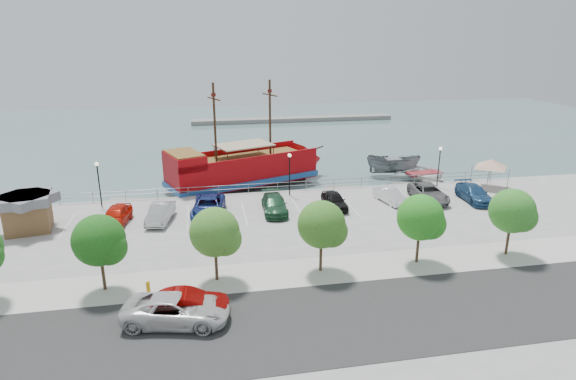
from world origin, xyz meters
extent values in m
plane|color=slate|center=(0.00, 0.00, -1.00)|extent=(160.00, 160.00, 0.00)
cube|color=#2A2A2A|center=(0.00, -16.00, 0.01)|extent=(100.00, 8.00, 0.04)
cube|color=beige|center=(0.00, -10.00, 0.01)|extent=(100.00, 4.00, 0.05)
cylinder|color=gray|center=(0.00, 7.80, 0.95)|extent=(50.00, 0.06, 0.06)
cylinder|color=gray|center=(0.00, 7.80, 0.55)|extent=(50.00, 0.06, 0.06)
cube|color=gray|center=(10.00, 55.00, -0.60)|extent=(40.00, 3.00, 0.80)
cube|color=#9F040A|center=(-4.06, 13.19, 0.95)|extent=(17.20, 10.76, 2.67)
cube|color=#1C488C|center=(-4.06, 13.19, 0.08)|extent=(17.60, 11.16, 0.62)
cone|color=#9F040A|center=(4.37, 16.47, 0.95)|extent=(4.86, 5.79, 4.94)
cube|color=#9F040A|center=(-10.29, 10.76, 3.01)|extent=(4.74, 5.91, 1.44)
cube|color=brown|center=(-10.29, 10.76, 3.78)|extent=(4.40, 5.45, 0.12)
cube|color=brown|center=(-3.58, 13.37, 2.34)|extent=(14.10, 9.06, 0.15)
cube|color=#9F040A|center=(-4.95, 15.49, 2.65)|extent=(15.41, 6.16, 0.72)
cube|color=#9F040A|center=(-3.16, 10.89, 2.65)|extent=(15.41, 6.16, 0.72)
cylinder|color=#382111|center=(-0.70, 14.49, 6.51)|extent=(0.32, 0.32, 8.43)
cylinder|color=#382111|center=(-6.93, 12.07, 6.51)|extent=(0.32, 0.32, 8.43)
cylinder|color=#382111|center=(-0.70, 14.49, 9.08)|extent=(1.25, 2.93, 0.14)
cylinder|color=#382111|center=(-6.93, 12.07, 9.08)|extent=(1.25, 2.93, 0.14)
cube|color=tan|center=(-3.87, 13.26, 3.83)|extent=(6.98, 5.80, 0.12)
cylinder|color=#382111|center=(5.05, 16.73, 2.19)|extent=(2.45, 1.08, 0.61)
imported|color=slate|center=(14.13, 14.07, 0.22)|extent=(6.75, 4.61, 2.45)
imported|color=white|center=(16.83, 11.20, -0.25)|extent=(6.08, 7.88, 1.51)
cube|color=gray|center=(-14.92, 9.20, -0.81)|extent=(6.82, 3.52, 0.37)
cube|color=slate|center=(7.81, 9.20, -0.80)|extent=(7.10, 3.41, 0.39)
cube|color=#666154|center=(15.68, 9.20, -0.81)|extent=(6.93, 2.92, 0.38)
cube|color=brown|center=(-22.76, 1.50, 1.20)|extent=(3.79, 3.79, 2.41)
cube|color=slate|center=(-22.76, 1.50, 2.68)|extent=(4.30, 4.30, 0.77)
cylinder|color=slate|center=(19.77, 6.33, 1.09)|extent=(0.08, 0.08, 2.17)
cylinder|color=slate|center=(22.32, 6.65, 1.09)|extent=(0.08, 0.08, 2.17)
cylinder|color=slate|center=(20.09, 3.78, 1.09)|extent=(0.08, 0.08, 2.17)
cylinder|color=slate|center=(22.64, 4.10, 1.09)|extent=(0.08, 0.08, 2.17)
pyramid|color=silver|center=(21.20, 5.22, 3.02)|extent=(4.64, 4.64, 0.89)
imported|color=silver|center=(-10.41, -14.56, 0.82)|extent=(6.34, 3.88, 1.64)
imported|color=#860402|center=(-9.82, -13.98, 0.77)|extent=(4.80, 2.07, 1.54)
cylinder|color=#C48808|center=(-12.28, -10.80, 0.30)|extent=(0.24, 0.24, 0.61)
sphere|color=#C48808|center=(-12.28, -10.80, 0.63)|extent=(0.26, 0.26, 0.26)
cylinder|color=black|center=(-18.00, 6.50, 2.00)|extent=(0.12, 0.12, 4.00)
sphere|color=#FFF2CC|center=(-18.00, 6.50, 4.10)|extent=(0.36, 0.36, 0.36)
cylinder|color=black|center=(0.00, 6.50, 2.00)|extent=(0.12, 0.12, 4.00)
sphere|color=#FFF2CC|center=(0.00, 6.50, 4.10)|extent=(0.36, 0.36, 0.36)
cylinder|color=black|center=(16.00, 6.50, 2.00)|extent=(0.12, 0.12, 4.00)
sphere|color=#FFF2CC|center=(16.00, 6.50, 4.10)|extent=(0.36, 0.36, 0.36)
cylinder|color=#473321|center=(-15.00, -10.00, 1.10)|extent=(0.20, 0.20, 2.20)
sphere|color=#1A5215|center=(-15.00, -10.00, 3.40)|extent=(3.20, 3.20, 3.20)
sphere|color=#1A5215|center=(-14.40, -10.30, 3.00)|extent=(2.20, 2.20, 2.20)
cylinder|color=#473321|center=(-8.00, -10.00, 1.10)|extent=(0.20, 0.20, 2.20)
sphere|color=#3A6C23|center=(-8.00, -10.00, 3.40)|extent=(3.20, 3.20, 3.20)
sphere|color=#3A6C23|center=(-7.40, -10.30, 3.00)|extent=(2.20, 2.20, 2.20)
cylinder|color=#473321|center=(-1.00, -10.00, 1.10)|extent=(0.20, 0.20, 2.20)
sphere|color=#356820|center=(-1.00, -10.00, 3.40)|extent=(3.20, 3.20, 3.20)
sphere|color=#356820|center=(-0.40, -10.30, 3.00)|extent=(2.20, 2.20, 2.20)
cylinder|color=#473321|center=(6.00, -10.00, 1.10)|extent=(0.20, 0.20, 2.20)
sphere|color=#24751C|center=(6.00, -10.00, 3.40)|extent=(3.20, 3.20, 3.20)
sphere|color=#24751C|center=(6.60, -10.30, 3.00)|extent=(2.20, 2.20, 2.20)
cylinder|color=#473321|center=(13.00, -10.00, 1.10)|extent=(0.20, 0.20, 2.20)
sphere|color=#2E7123|center=(13.00, -10.00, 3.40)|extent=(3.20, 3.20, 3.20)
sphere|color=#2E7123|center=(13.60, -10.30, 3.00)|extent=(2.20, 2.20, 2.20)
imported|color=#BE1605|center=(-15.91, 1.33, 0.80)|extent=(2.56, 4.95, 1.61)
imported|color=#ACACAC|center=(-12.27, 1.45, 0.77)|extent=(2.49, 4.91, 1.54)
imported|color=navy|center=(-8.17, 2.22, 0.82)|extent=(3.44, 6.17, 1.63)
imported|color=#225131|center=(-2.28, 1.84, 0.75)|extent=(2.34, 5.26, 1.50)
imported|color=black|center=(3.37, 1.97, 0.73)|extent=(1.82, 4.35, 1.47)
imported|color=white|center=(9.06, 2.52, 0.68)|extent=(2.23, 4.31, 1.35)
imported|color=slate|center=(12.94, 2.36, 0.78)|extent=(2.90, 5.72, 1.55)
imported|color=navy|center=(17.21, 1.41, 0.75)|extent=(2.44, 5.32, 1.51)
camera|label=1|loc=(-8.62, -38.62, 15.29)|focal=30.00mm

